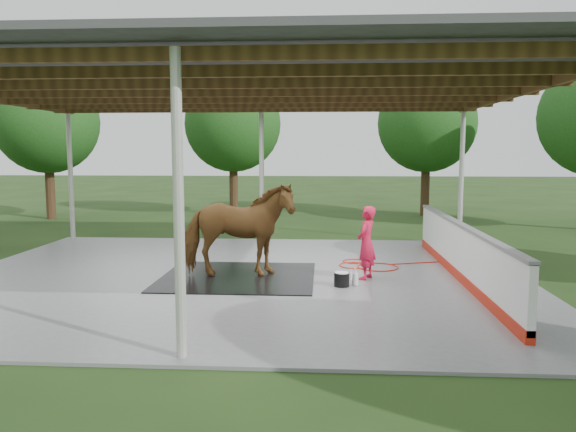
# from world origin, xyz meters

# --- Properties ---
(ground) EXTENTS (100.00, 100.00, 0.00)m
(ground) POSITION_xyz_m (0.00, 0.00, 0.00)
(ground) COLOR #1E3814
(concrete_slab) EXTENTS (12.00, 10.00, 0.05)m
(concrete_slab) POSITION_xyz_m (0.00, 0.00, 0.03)
(concrete_slab) COLOR slate
(concrete_slab) RESTS_ON ground
(pavilion_structure) EXTENTS (12.60, 10.60, 4.05)m
(pavilion_structure) POSITION_xyz_m (0.00, -0.00, 3.97)
(pavilion_structure) COLOR beige
(pavilion_structure) RESTS_ON ground
(dasher_board) EXTENTS (0.16, 8.00, 1.15)m
(dasher_board) POSITION_xyz_m (4.60, 0.00, 0.59)
(dasher_board) COLOR #B1200E
(dasher_board) RESTS_ON concrete_slab
(tree_belt) EXTENTS (28.00, 28.00, 5.80)m
(tree_belt) POSITION_xyz_m (0.30, 0.90, 3.79)
(tree_belt) COLOR #382314
(tree_belt) RESTS_ON ground
(rubber_mat) EXTENTS (3.15, 2.96, 0.02)m
(rubber_mat) POSITION_xyz_m (0.03, -0.14, 0.06)
(rubber_mat) COLOR black
(rubber_mat) RESTS_ON concrete_slab
(horse) EXTENTS (2.43, 1.39, 1.94)m
(horse) POSITION_xyz_m (0.03, -0.14, 1.04)
(horse) COLOR brown
(horse) RESTS_ON rubber_mat
(handler) EXTENTS (0.55, 0.65, 1.50)m
(handler) POSITION_xyz_m (2.67, -0.12, 0.80)
(handler) COLOR red
(handler) RESTS_ON concrete_slab
(wash_bucket) EXTENTS (0.30, 0.30, 0.28)m
(wash_bucket) POSITION_xyz_m (2.16, -0.80, 0.19)
(wash_bucket) COLOR black
(wash_bucket) RESTS_ON concrete_slab
(soap_bottle_a) EXTENTS (0.15, 0.15, 0.33)m
(soap_bottle_a) POSITION_xyz_m (2.42, -0.71, 0.22)
(soap_bottle_a) COLOR silver
(soap_bottle_a) RESTS_ON concrete_slab
(soap_bottle_b) EXTENTS (0.14, 0.14, 0.21)m
(soap_bottle_b) POSITION_xyz_m (2.36, -0.19, 0.16)
(soap_bottle_b) COLOR #338CD8
(soap_bottle_b) RESTS_ON concrete_slab
(hose_coil) EXTENTS (2.36, 1.37, 0.02)m
(hose_coil) POSITION_xyz_m (2.80, 1.20, 0.06)
(hose_coil) COLOR red
(hose_coil) RESTS_ON concrete_slab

